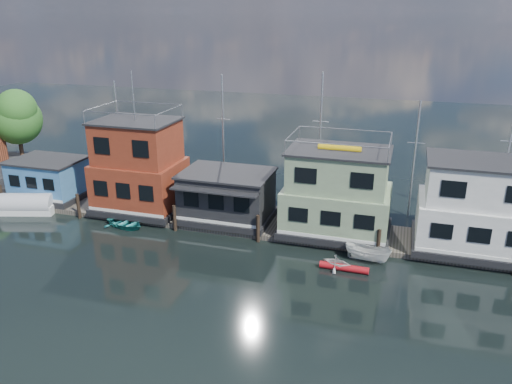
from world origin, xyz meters
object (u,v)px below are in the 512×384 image
(houseboat_red, at_px, (139,168))
(dinghy_teal, at_px, (125,223))
(houseboat_blue, at_px, (49,179))
(dinghy_white, at_px, (337,262))
(houseboat_white, at_px, (477,208))
(motorboat, at_px, (368,253))
(houseboat_dark, at_px, (227,196))
(houseboat_green, at_px, (337,194))
(tarp_runabout, at_px, (28,205))
(red_kayak, at_px, (344,268))

(houseboat_red, height_order, dinghy_teal, houseboat_red)
(houseboat_blue, xyz_separation_m, dinghy_white, (27.42, -5.34, -1.69))
(houseboat_white, relative_size, motorboat, 2.49)
(houseboat_white, relative_size, dinghy_teal, 2.37)
(houseboat_dark, bearing_deg, houseboat_red, 179.86)
(houseboat_green, xyz_separation_m, houseboat_white, (10.00, -0.00, -0.01))
(houseboat_green, bearing_deg, tarp_runabout, -173.43)
(houseboat_white, relative_size, dinghy_white, 4.29)
(houseboat_white, relative_size, tarp_runabout, 1.68)
(houseboat_white, bearing_deg, dinghy_teal, -172.92)
(dinghy_white, bearing_deg, dinghy_teal, 95.62)
(houseboat_blue, bearing_deg, houseboat_dark, -0.06)
(houseboat_dark, bearing_deg, motorboat, -17.10)
(houseboat_red, bearing_deg, dinghy_teal, -85.44)
(houseboat_dark, distance_m, dinghy_white, 11.42)
(houseboat_blue, relative_size, motorboat, 1.90)
(dinghy_teal, bearing_deg, dinghy_white, -79.29)
(houseboat_red, relative_size, houseboat_green, 1.41)
(houseboat_dark, height_order, red_kayak, houseboat_dark)
(houseboat_dark, xyz_separation_m, houseboat_green, (9.00, 0.02, 1.13))
(houseboat_green, distance_m, dinghy_teal, 17.36)
(houseboat_blue, height_order, tarp_runabout, houseboat_blue)
(red_kayak, bearing_deg, dinghy_white, 165.89)
(houseboat_white, height_order, dinghy_teal, houseboat_white)
(houseboat_blue, bearing_deg, houseboat_green, 0.00)
(houseboat_red, xyz_separation_m, dinghy_white, (17.92, -5.34, -3.59))
(tarp_runabout, bearing_deg, houseboat_red, 1.47)
(houseboat_blue, height_order, dinghy_teal, houseboat_blue)
(houseboat_blue, height_order, red_kayak, houseboat_blue)
(houseboat_green, bearing_deg, houseboat_red, -180.00)
(houseboat_dark, relative_size, motorboat, 2.20)
(houseboat_blue, bearing_deg, motorboat, -7.12)
(tarp_runabout, xyz_separation_m, motorboat, (29.43, -0.61, -0.06))
(houseboat_green, height_order, motorboat, houseboat_green)
(dinghy_white, bearing_deg, houseboat_dark, 73.94)
(houseboat_blue, xyz_separation_m, motorboat, (29.36, -3.67, -1.55))
(houseboat_blue, relative_size, red_kayak, 1.91)
(houseboat_green, xyz_separation_m, motorboat, (2.86, -3.67, -2.90))
(houseboat_red, bearing_deg, houseboat_white, 0.00)
(tarp_runabout, xyz_separation_m, red_kayak, (28.02, -2.43, -0.46))
(houseboat_white, distance_m, dinghy_teal, 27.13)
(houseboat_blue, distance_m, houseboat_white, 36.52)
(houseboat_white, distance_m, red_kayak, 10.67)
(dinghy_teal, bearing_deg, houseboat_dark, -49.65)
(houseboat_blue, distance_m, tarp_runabout, 3.41)
(red_kayak, bearing_deg, houseboat_white, 33.99)
(houseboat_white, xyz_separation_m, tarp_runabout, (-36.57, -3.06, -2.83))
(tarp_runabout, bearing_deg, dinghy_white, -21.02)
(houseboat_red, height_order, motorboat, houseboat_red)
(houseboat_green, height_order, tarp_runabout, houseboat_green)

